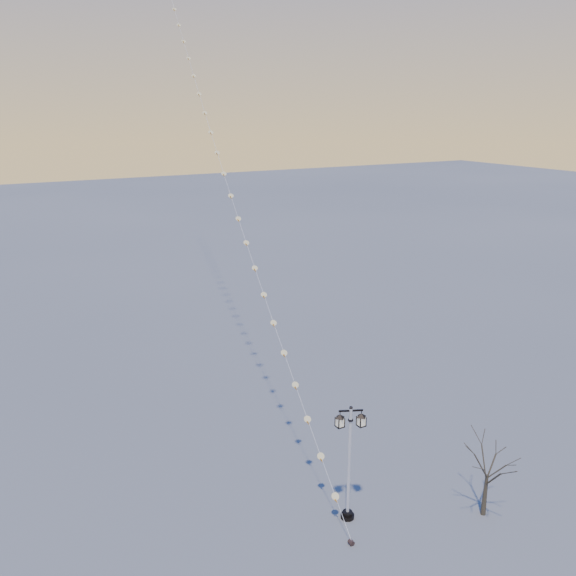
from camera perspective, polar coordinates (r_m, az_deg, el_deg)
ground at (r=27.20m, az=9.73°, el=-25.01°), size 300.00×300.00×0.00m
street_lamp at (r=27.81m, az=5.83°, el=-15.70°), size 1.36×0.87×5.66m
bare_tree at (r=29.57m, az=18.45°, el=-15.55°), size 2.29×2.29×3.80m
kite_train at (r=45.13m, az=-7.70°, el=17.66°), size 8.07×49.36×37.94m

